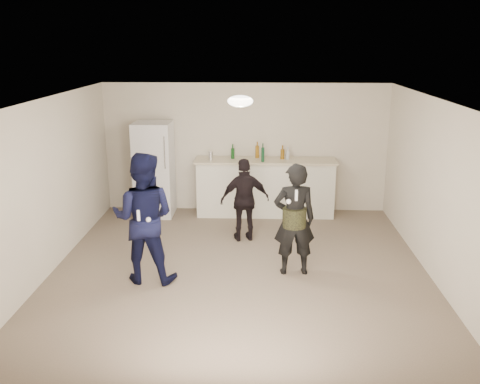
{
  "coord_description": "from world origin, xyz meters",
  "views": [
    {
      "loc": [
        0.28,
        -7.25,
        3.27
      ],
      "look_at": [
        0.0,
        0.2,
        1.15
      ],
      "focal_mm": 40.0,
      "sensor_mm": 36.0,
      "label": 1
    }
  ],
  "objects_px": {
    "man": "(144,218)",
    "counter": "(265,188)",
    "fridge": "(154,169)",
    "shaker": "(211,156)",
    "woman": "(294,219)",
    "spectator": "(245,200)"
  },
  "relations": [
    {
      "from": "counter",
      "to": "shaker",
      "type": "distance_m",
      "value": 1.23
    },
    {
      "from": "fridge",
      "to": "shaker",
      "type": "xyz_separation_m",
      "value": [
        1.09,
        -0.01,
        0.28
      ]
    },
    {
      "from": "shaker",
      "to": "spectator",
      "type": "relative_size",
      "value": 0.12
    },
    {
      "from": "spectator",
      "to": "fridge",
      "type": "bearing_deg",
      "value": -49.42
    },
    {
      "from": "counter",
      "to": "spectator",
      "type": "relative_size",
      "value": 1.85
    },
    {
      "from": "man",
      "to": "shaker",
      "type": "bearing_deg",
      "value": -98.94
    },
    {
      "from": "fridge",
      "to": "counter",
      "type": "bearing_deg",
      "value": 1.89
    },
    {
      "from": "fridge",
      "to": "man",
      "type": "bearing_deg",
      "value": -81.79
    },
    {
      "from": "counter",
      "to": "fridge",
      "type": "bearing_deg",
      "value": -178.11
    },
    {
      "from": "man",
      "to": "spectator",
      "type": "xyz_separation_m",
      "value": [
        1.35,
        1.62,
        -0.21
      ]
    },
    {
      "from": "fridge",
      "to": "man",
      "type": "distance_m",
      "value": 2.97
    },
    {
      "from": "fridge",
      "to": "woman",
      "type": "bearing_deg",
      "value": -46.31
    },
    {
      "from": "fridge",
      "to": "woman",
      "type": "xyz_separation_m",
      "value": [
        2.52,
        -2.63,
        -0.08
      ]
    },
    {
      "from": "counter",
      "to": "woman",
      "type": "height_order",
      "value": "woman"
    },
    {
      "from": "counter",
      "to": "fridge",
      "type": "height_order",
      "value": "fridge"
    },
    {
      "from": "spectator",
      "to": "counter",
      "type": "bearing_deg",
      "value": -117.03
    },
    {
      "from": "woman",
      "to": "shaker",
      "type": "bearing_deg",
      "value": -67.11
    },
    {
      "from": "man",
      "to": "counter",
      "type": "bearing_deg",
      "value": -115.6
    },
    {
      "from": "counter",
      "to": "fridge",
      "type": "xyz_separation_m",
      "value": [
        -2.13,
        -0.07,
        0.38
      ]
    },
    {
      "from": "fridge",
      "to": "shaker",
      "type": "relative_size",
      "value": 10.59
    },
    {
      "from": "fridge",
      "to": "shaker",
      "type": "height_order",
      "value": "fridge"
    },
    {
      "from": "counter",
      "to": "shaker",
      "type": "xyz_separation_m",
      "value": [
        -1.04,
        -0.08,
        0.65
      ]
    }
  ]
}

